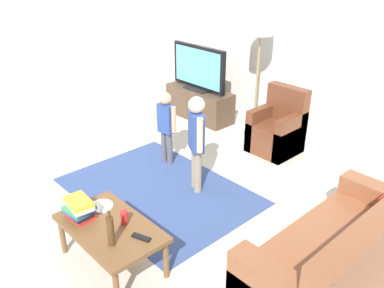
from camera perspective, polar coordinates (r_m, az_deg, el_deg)
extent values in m
plane|color=beige|center=(4.49, -5.71, -9.78)|extent=(7.80, 7.80, 0.00)
cube|color=silver|center=(6.06, 17.33, 12.78)|extent=(6.00, 0.12, 2.70)
cube|color=silver|center=(6.46, -23.17, 12.64)|extent=(0.12, 6.00, 2.70)
cube|color=#33477A|center=(4.88, -4.67, -6.49)|extent=(2.20, 1.60, 0.01)
cube|color=#4C3828|center=(6.82, 1.04, 5.68)|extent=(1.20, 0.44, 0.50)
cube|color=black|center=(6.85, 0.73, 4.40)|extent=(1.10, 0.32, 0.03)
cube|color=black|center=(6.72, 0.94, 7.75)|extent=(0.44, 0.28, 0.03)
cube|color=black|center=(6.62, 0.96, 10.68)|extent=(1.10, 0.07, 0.68)
cube|color=#59B2D8|center=(6.60, 0.72, 10.62)|extent=(1.00, 0.01, 0.58)
cube|color=brown|center=(3.78, 19.06, -15.25)|extent=(0.80, 1.80, 0.42)
cube|color=brown|center=(3.56, 23.87, -14.52)|extent=(0.20, 1.80, 0.86)
cube|color=brown|center=(4.33, 24.53, -8.97)|extent=(0.80, 0.20, 0.60)
cube|color=brown|center=(5.79, 11.47, 0.89)|extent=(0.60, 0.60, 0.42)
cube|color=brown|center=(5.87, 12.96, 3.62)|extent=(0.60, 0.16, 0.90)
cube|color=brown|center=(5.88, 9.68, 2.41)|extent=(0.12, 0.60, 0.60)
cube|color=brown|center=(5.63, 13.49, 0.95)|extent=(0.12, 0.60, 0.60)
cylinder|color=#262626|center=(6.37, 8.50, 1.52)|extent=(0.28, 0.28, 0.02)
cylinder|color=#99844C|center=(6.10, 8.96, 7.95)|extent=(0.03, 0.03, 1.50)
cylinder|color=silver|center=(5.90, 9.57, 16.11)|extent=(0.36, 0.36, 0.28)
cylinder|color=#4C4C59|center=(5.42, -3.93, -0.32)|extent=(0.07, 0.07, 0.44)
cylinder|color=#4C4C59|center=(5.35, -3.12, -0.65)|extent=(0.07, 0.07, 0.44)
cube|color=#2D478C|center=(5.21, -3.65, 3.55)|extent=(0.22, 0.14, 0.38)
sphere|color=tan|center=(5.12, -3.73, 6.33)|extent=(0.16, 0.16, 0.16)
cylinder|color=tan|center=(5.30, -4.70, 4.10)|extent=(0.06, 0.06, 0.34)
cylinder|color=tan|center=(5.12, -2.57, 3.38)|extent=(0.06, 0.06, 0.34)
cylinder|color=gray|center=(4.83, 0.41, -3.21)|extent=(0.09, 0.09, 0.52)
cylinder|color=gray|center=(4.72, 0.77, -3.92)|extent=(0.09, 0.09, 0.52)
cube|color=#2D478C|center=(4.56, 0.62, 1.73)|extent=(0.28, 0.24, 0.45)
sphere|color=beige|center=(4.44, 0.64, 5.45)|extent=(0.19, 0.19, 0.19)
cylinder|color=beige|center=(4.69, 0.15, 2.75)|extent=(0.07, 0.07, 0.40)
cylinder|color=beige|center=(4.41, 1.11, 1.18)|extent=(0.07, 0.07, 0.40)
cube|color=brown|center=(3.70, -11.33, -11.36)|extent=(1.00, 0.60, 0.04)
cylinder|color=brown|center=(4.07, -17.58, -12.03)|extent=(0.05, 0.05, 0.38)
cylinder|color=brown|center=(4.24, -11.51, -9.49)|extent=(0.05, 0.05, 0.38)
cylinder|color=brown|center=(3.65, -3.64, -15.71)|extent=(0.05, 0.05, 0.38)
cube|color=red|center=(3.84, -15.21, -9.60)|extent=(0.25, 0.20, 0.03)
cube|color=black|center=(3.81, -15.37, -9.36)|extent=(0.23, 0.17, 0.03)
cube|color=#334CA5|center=(3.80, -15.44, -8.96)|extent=(0.25, 0.23, 0.02)
cube|color=#388C4C|center=(3.79, -15.41, -8.56)|extent=(0.25, 0.24, 0.03)
cube|color=white|center=(3.76, -15.37, -8.24)|extent=(0.28, 0.20, 0.03)
cube|color=yellow|center=(3.74, -15.51, -7.74)|extent=(0.28, 0.19, 0.04)
cylinder|color=#4C3319|center=(3.41, -11.25, -11.81)|extent=(0.06, 0.06, 0.27)
cylinder|color=#4C3319|center=(3.31, -11.50, -9.58)|extent=(0.02, 0.02, 0.06)
cube|color=black|center=(3.50, -7.08, -12.77)|extent=(0.18, 0.10, 0.02)
cylinder|color=red|center=(3.67, -9.41, -10.01)|extent=(0.07, 0.07, 0.12)
cylinder|color=white|center=(3.94, -12.49, -8.44)|extent=(0.22, 0.22, 0.02)
cube|color=silver|center=(3.92, -12.36, -8.43)|extent=(0.12, 0.11, 0.01)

